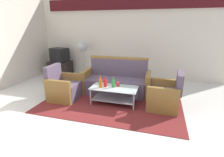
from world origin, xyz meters
TOP-DOWN VIEW (x-y plane):
  - ground_plane at (0.00, 0.00)m, footprint 14.00×14.00m
  - wall_back at (0.00, 3.05)m, footprint 6.52×0.19m
  - rug at (0.10, 0.73)m, footprint 3.30×2.07m
  - couch at (0.07, 1.37)m, footprint 1.82×0.80m
  - armchair_left at (-1.13, 0.64)m, footprint 0.71×0.77m
  - armchair_right at (1.34, 0.80)m, footprint 0.73×0.79m
  - coffee_table at (0.18, 0.72)m, footprint 1.10×0.60m
  - bottle_green at (0.15, 0.72)m, footprint 0.07×0.07m
  - bottle_red at (-0.04, 0.70)m, footprint 0.08×0.08m
  - bottle_orange at (-0.13, 0.61)m, footprint 0.08×0.08m
  - cup at (0.24, 0.81)m, footprint 0.08×0.08m
  - tv_stand at (-2.41, 2.55)m, footprint 0.80×0.50m
  - television at (-2.41, 2.55)m, footprint 0.70×0.59m
  - pedestal_fan at (-1.49, 2.60)m, footprint 0.36×0.36m

SIDE VIEW (x-z plane):
  - ground_plane at x=0.00m, z-range 0.00..0.00m
  - rug at x=0.10m, z-range 0.00..0.01m
  - tv_stand at x=-2.41m, z-range 0.00..0.52m
  - coffee_table at x=0.18m, z-range 0.07..0.47m
  - armchair_left at x=-1.13m, z-range -0.14..0.71m
  - armchair_right at x=1.34m, z-range -0.14..0.71m
  - couch at x=0.07m, z-range -0.16..0.80m
  - cup at x=0.24m, z-range 0.41..0.51m
  - bottle_red at x=-0.04m, z-range 0.38..0.62m
  - bottle_green at x=0.15m, z-range 0.38..0.63m
  - bottle_orange at x=-0.13m, z-range 0.38..0.66m
  - television at x=-2.41m, z-range 0.52..1.00m
  - pedestal_fan at x=-1.49m, z-range 0.38..1.65m
  - wall_back at x=0.00m, z-range 0.08..2.88m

